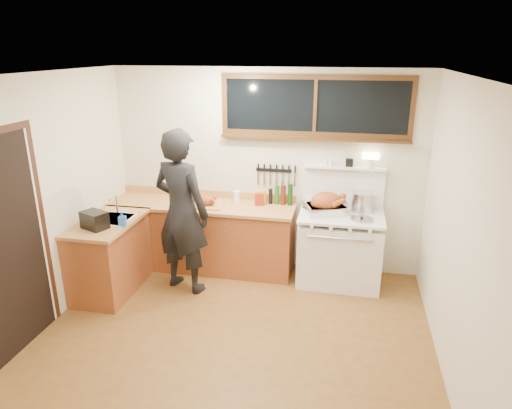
% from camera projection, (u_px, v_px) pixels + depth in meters
% --- Properties ---
extents(ground_plane, '(4.00, 3.50, 0.02)m').
position_uv_depth(ground_plane, '(235.00, 336.00, 4.72)').
color(ground_plane, brown).
extents(room_shell, '(4.10, 3.60, 2.65)m').
position_uv_depth(room_shell, '(232.00, 182.00, 4.18)').
color(room_shell, beige).
rests_on(room_shell, ground).
extents(counter_back, '(2.44, 0.64, 1.00)m').
position_uv_depth(counter_back, '(203.00, 235.00, 6.07)').
color(counter_back, brown).
rests_on(counter_back, ground).
extents(counter_left, '(0.64, 1.09, 0.90)m').
position_uv_depth(counter_left, '(110.00, 256.00, 5.48)').
color(counter_left, brown).
rests_on(counter_left, ground).
extents(sink_unit, '(0.50, 0.45, 0.37)m').
position_uv_depth(sink_unit, '(111.00, 223.00, 5.41)').
color(sink_unit, white).
rests_on(sink_unit, counter_left).
extents(vintage_stove, '(1.02, 0.74, 1.61)m').
position_uv_depth(vintage_stove, '(340.00, 247.00, 5.68)').
color(vintage_stove, white).
rests_on(vintage_stove, ground).
extents(back_window, '(2.32, 0.13, 0.77)m').
position_uv_depth(back_window, '(315.00, 113.00, 5.52)').
color(back_window, black).
rests_on(back_window, room_shell).
extents(left_doorway, '(0.02, 1.04, 2.17)m').
position_uv_depth(left_doorway, '(11.00, 245.00, 4.24)').
color(left_doorway, black).
rests_on(left_doorway, ground).
extents(knife_strip, '(0.52, 0.03, 0.28)m').
position_uv_depth(knife_strip, '(275.00, 171.00, 5.87)').
color(knife_strip, black).
rests_on(knife_strip, room_shell).
extents(man, '(0.83, 0.67, 1.98)m').
position_uv_depth(man, '(182.00, 212.00, 5.35)').
color(man, black).
rests_on(man, ground).
extents(soap_bottle, '(0.09, 0.09, 0.17)m').
position_uv_depth(soap_bottle, '(122.00, 219.00, 5.16)').
color(soap_bottle, blue).
rests_on(soap_bottle, counter_left).
extents(toaster, '(0.33, 0.29, 0.19)m').
position_uv_depth(toaster, '(94.00, 220.00, 5.09)').
color(toaster, black).
rests_on(toaster, counter_left).
extents(cutting_board, '(0.46, 0.35, 0.15)m').
position_uv_depth(cutting_board, '(206.00, 202.00, 5.82)').
color(cutting_board, '#BE864B').
rests_on(cutting_board, counter_back).
extents(roast_turkey, '(0.59, 0.52, 0.26)m').
position_uv_depth(roast_turkey, '(326.00, 204.00, 5.57)').
color(roast_turkey, silver).
rests_on(roast_turkey, vintage_stove).
extents(stockpot, '(0.35, 0.35, 0.25)m').
position_uv_depth(stockpot, '(362.00, 202.00, 5.61)').
color(stockpot, silver).
rests_on(stockpot, vintage_stove).
extents(saucepan, '(0.17, 0.28, 0.11)m').
position_uv_depth(saucepan, '(338.00, 205.00, 5.71)').
color(saucepan, silver).
rests_on(saucepan, vintage_stove).
extents(pot_lid, '(0.35, 0.35, 0.04)m').
position_uv_depth(pot_lid, '(362.00, 219.00, 5.35)').
color(pot_lid, silver).
rests_on(pot_lid, vintage_stove).
extents(coffee_tin, '(0.12, 0.10, 0.16)m').
position_uv_depth(coffee_tin, '(259.00, 199.00, 5.84)').
color(coffee_tin, maroon).
rests_on(coffee_tin, counter_back).
extents(pitcher, '(0.10, 0.10, 0.16)m').
position_uv_depth(pitcher, '(237.00, 197.00, 5.92)').
color(pitcher, white).
rests_on(pitcher, counter_back).
extents(bottle_cluster, '(0.41, 0.07, 0.28)m').
position_uv_depth(bottle_cluster, '(279.00, 195.00, 5.86)').
color(bottle_cluster, black).
rests_on(bottle_cluster, counter_back).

